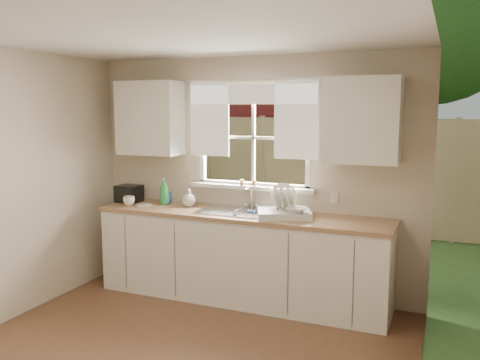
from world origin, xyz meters
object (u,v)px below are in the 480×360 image
at_px(soap_bottle_a, 164,191).
at_px(black_appliance, 129,194).
at_px(cup, 129,201).
at_px(dish_rack, 284,210).

relative_size(soap_bottle_a, black_appliance, 1.13).
bearing_deg(soap_bottle_a, cup, -164.35).
height_order(cup, black_appliance, black_appliance).
height_order(dish_rack, black_appliance, dish_rack).
bearing_deg(dish_rack, soap_bottle_a, 175.59).
relative_size(cup, black_appliance, 0.49).
distance_m(dish_rack, black_appliance, 1.86).
xyz_separation_m(dish_rack, black_appliance, (-1.86, 0.08, 0.03)).
height_order(soap_bottle_a, cup, soap_bottle_a).
relative_size(soap_bottle_a, cup, 2.31).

